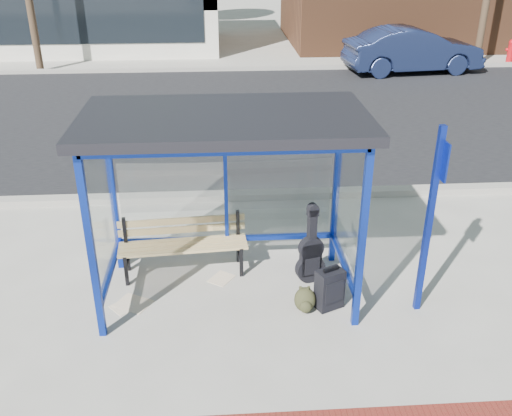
{
  "coord_description": "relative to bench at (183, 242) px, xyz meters",
  "views": [
    {
      "loc": [
        -0.06,
        -6.24,
        4.3
      ],
      "look_at": [
        0.37,
        0.2,
        1.13
      ],
      "focal_mm": 40.0,
      "sensor_mm": 36.0,
      "label": 1
    }
  ],
  "objects": [
    {
      "name": "backpack",
      "position": [
        1.54,
        -1.04,
        -0.31
      ],
      "size": [
        0.27,
        0.25,
        0.32
      ],
      "rotation": [
        0.0,
        0.0,
        -0.02
      ],
      "color": "#2A2B18",
      "rests_on": "ground"
    },
    {
      "name": "street_asphalt",
      "position": [
        0.6,
        7.41,
        -0.46
      ],
      "size": [
        60.0,
        10.0,
        0.0
      ],
      "primitive_type": "cube",
      "color": "black",
      "rests_on": "ground"
    },
    {
      "name": "suitcase",
      "position": [
        1.85,
        -0.98,
        -0.2
      ],
      "size": [
        0.39,
        0.33,
        0.58
      ],
      "rotation": [
        0.0,
        0.0,
        0.43
      ],
      "color": "black",
      "rests_on": "ground"
    },
    {
      "name": "parked_car",
      "position": [
        6.95,
        11.83,
        0.27
      ],
      "size": [
        4.57,
        2.02,
        1.46
      ],
      "primitive_type": "imported",
      "rotation": [
        0.0,
        0.0,
        1.68
      ],
      "color": "#182245",
      "rests_on": "ground"
    },
    {
      "name": "sign_post",
      "position": [
        2.96,
        -1.07,
        0.89
      ],
      "size": [
        0.1,
        0.3,
        2.4
      ],
      "rotation": [
        0.0,
        0.0,
        0.05
      ],
      "color": "navy",
      "rests_on": "ground"
    },
    {
      "name": "bus_shelter",
      "position": [
        0.6,
        -0.52,
        1.61
      ],
      "size": [
        3.3,
        1.8,
        2.42
      ],
      "color": "navy",
      "rests_on": "ground"
    },
    {
      "name": "far_sidewalk",
      "position": [
        0.6,
        14.41,
        -0.46
      ],
      "size": [
        60.0,
        4.0,
        0.01
      ],
      "primitive_type": "cube",
      "color": "#B2ADA0",
      "rests_on": "ground"
    },
    {
      "name": "bench",
      "position": [
        0.0,
        0.0,
        0.0
      ],
      "size": [
        1.76,
        0.55,
        0.82
      ],
      "rotation": [
        0.0,
        0.0,
        0.08
      ],
      "color": "black",
      "rests_on": "ground"
    },
    {
      "name": "curb_near",
      "position": [
        0.6,
        2.31,
        -0.4
      ],
      "size": [
        60.0,
        0.25,
        0.12
      ],
      "primitive_type": "cube",
      "color": "gray",
      "rests_on": "ground"
    },
    {
      "name": "curb_far",
      "position": [
        0.6,
        12.51,
        -0.4
      ],
      "size": [
        60.0,
        0.25,
        0.12
      ],
      "primitive_type": "cube",
      "color": "gray",
      "rests_on": "ground"
    },
    {
      "name": "newspaper_a",
      "position": [
        -0.7,
        -0.78,
        -0.46
      ],
      "size": [
        0.47,
        0.46,
        0.01
      ],
      "primitive_type": "cube",
      "rotation": [
        0.0,
        0.0,
        0.71
      ],
      "color": "white",
      "rests_on": "ground"
    },
    {
      "name": "guitar_bag",
      "position": [
        1.7,
        -0.38,
        -0.06
      ],
      "size": [
        0.41,
        0.21,
        1.09
      ],
      "rotation": [
        0.0,
        0.0,
        0.26
      ],
      "color": "black",
      "rests_on": "ground"
    },
    {
      "name": "fire_hydrant",
      "position": [
        10.97,
        13.17,
        -0.03
      ],
      "size": [
        0.36,
        0.24,
        0.8
      ],
      "rotation": [
        0.0,
        0.0,
        -0.36
      ],
      "color": "red",
      "rests_on": "ground"
    },
    {
      "name": "newspaper_c",
      "position": [
        0.51,
        -0.24,
        -0.46
      ],
      "size": [
        0.4,
        0.42,
        0.01
      ],
      "primitive_type": "cube",
      "rotation": [
        0.0,
        0.0,
        0.97
      ],
      "color": "white",
      "rests_on": "ground"
    },
    {
      "name": "ground",
      "position": [
        0.6,
        -0.59,
        -0.46
      ],
      "size": [
        120.0,
        120.0,
        0.0
      ],
      "primitive_type": "plane",
      "color": "#B2ADA0",
      "rests_on": "ground"
    },
    {
      "name": "newspaper_b",
      "position": [
        -0.62,
        -0.75,
        -0.46
      ],
      "size": [
        0.52,
        0.49,
        0.01
      ],
      "primitive_type": "cube",
      "rotation": [
        0.0,
        0.0,
        -0.51
      ],
      "color": "white",
      "rests_on": "ground"
    }
  ]
}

